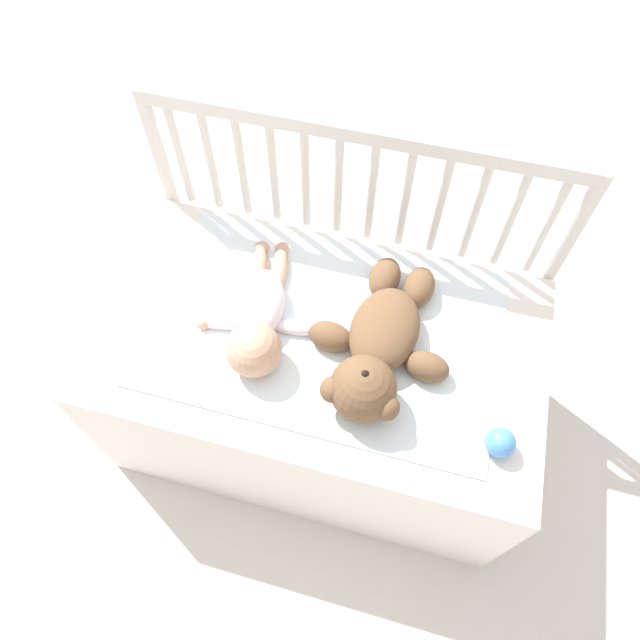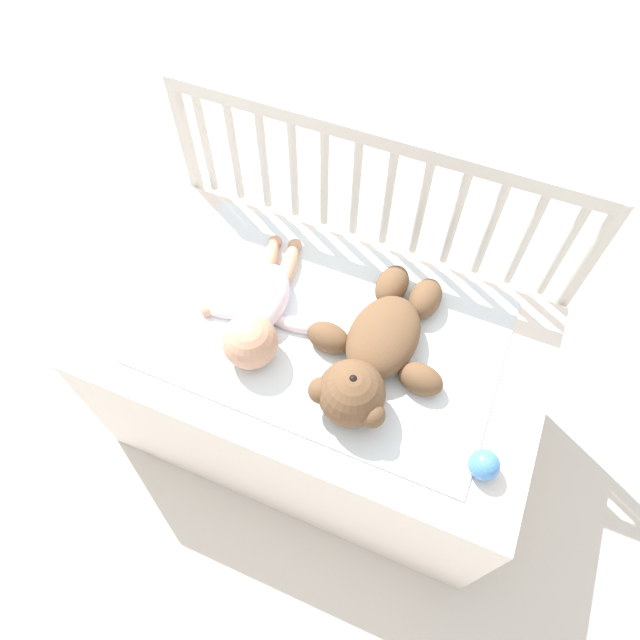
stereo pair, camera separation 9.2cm
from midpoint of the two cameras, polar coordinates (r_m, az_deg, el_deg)
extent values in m
plane|color=silver|center=(1.81, -1.55, -9.62)|extent=(12.00, 12.00, 0.00)
cube|color=white|center=(1.58, -1.75, -6.23)|extent=(1.08, 0.63, 0.50)
cylinder|color=beige|center=(1.75, -15.57, 10.24)|extent=(0.04, 0.04, 0.84)
cylinder|color=beige|center=(1.62, 19.65, 2.85)|extent=(0.04, 0.04, 0.84)
cube|color=beige|center=(1.31, 1.82, 18.12)|extent=(1.04, 0.03, 0.04)
cylinder|color=beige|center=(1.57, -15.53, 15.48)|extent=(0.02, 0.02, 0.31)
cylinder|color=beige|center=(1.54, -12.63, 15.12)|extent=(0.02, 0.02, 0.31)
cylinder|color=beige|center=(1.51, -9.62, 14.70)|extent=(0.02, 0.02, 0.31)
cylinder|color=beige|center=(1.48, -6.51, 14.23)|extent=(0.02, 0.02, 0.31)
cylinder|color=beige|center=(1.46, -3.31, 13.70)|extent=(0.02, 0.02, 0.31)
cylinder|color=beige|center=(1.44, -0.03, 13.11)|extent=(0.02, 0.02, 0.31)
cylinder|color=beige|center=(1.43, 3.30, 12.46)|extent=(0.02, 0.02, 0.31)
cylinder|color=beige|center=(1.42, 6.67, 11.77)|extent=(0.02, 0.02, 0.31)
cylinder|color=beige|center=(1.41, 10.04, 11.02)|extent=(0.02, 0.02, 0.31)
cylinder|color=beige|center=(1.42, 13.40, 10.24)|extent=(0.02, 0.02, 0.31)
cylinder|color=beige|center=(1.42, 16.73, 9.43)|extent=(0.02, 0.02, 0.31)
cylinder|color=beige|center=(1.43, 20.00, 8.60)|extent=(0.02, 0.02, 0.31)
cube|color=white|center=(1.37, -1.47, -0.91)|extent=(0.83, 0.54, 0.01)
ellipsoid|color=brown|center=(1.32, 4.51, -1.07)|extent=(0.18, 0.24, 0.10)
sphere|color=brown|center=(1.22, 2.16, -7.00)|extent=(0.15, 0.15, 0.15)
sphere|color=beige|center=(1.18, 2.22, -6.19)|extent=(0.06, 0.06, 0.06)
sphere|color=black|center=(1.16, 2.26, -5.64)|extent=(0.02, 0.02, 0.02)
sphere|color=brown|center=(1.20, 4.43, -8.82)|extent=(0.06, 0.06, 0.06)
sphere|color=brown|center=(1.21, -0.86, -7.11)|extent=(0.06, 0.06, 0.06)
ellipsoid|color=brown|center=(1.30, 8.62, -4.75)|extent=(0.11, 0.08, 0.07)
ellipsoid|color=brown|center=(1.32, -0.97, -1.76)|extent=(0.11, 0.08, 0.07)
ellipsoid|color=brown|center=(1.40, 8.01, 3.12)|extent=(0.08, 0.12, 0.08)
ellipsoid|color=brown|center=(1.41, 4.64, 4.13)|extent=(0.08, 0.12, 0.08)
ellipsoid|color=white|center=(1.37, -7.71, 1.59)|extent=(0.14, 0.20, 0.09)
sphere|color=tan|center=(1.28, -8.69, -3.07)|extent=(0.13, 0.13, 0.13)
ellipsoid|color=white|center=(1.35, -3.94, -0.78)|extent=(0.14, 0.06, 0.04)
ellipsoid|color=white|center=(1.39, -11.69, -0.28)|extent=(0.14, 0.06, 0.04)
sphere|color=tan|center=(1.35, -2.23, -1.14)|extent=(0.03, 0.03, 0.03)
sphere|color=tan|center=(1.39, -13.38, -0.42)|extent=(0.03, 0.03, 0.03)
ellipsoid|color=tan|center=(1.45, -5.91, 4.96)|extent=(0.07, 0.14, 0.04)
ellipsoid|color=tan|center=(1.46, -7.98, 5.06)|extent=(0.07, 0.14, 0.04)
sphere|color=tan|center=(1.49, -5.57, 7.02)|extent=(0.04, 0.04, 0.04)
sphere|color=tan|center=(1.50, -7.59, 7.11)|extent=(0.04, 0.04, 0.04)
sphere|color=#4C8CDB|center=(1.26, 15.57, -11.83)|extent=(0.07, 0.07, 0.07)
camera|label=1|loc=(0.05, -92.01, -3.25)|focal=32.00mm
camera|label=2|loc=(0.05, 87.99, 3.25)|focal=32.00mm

